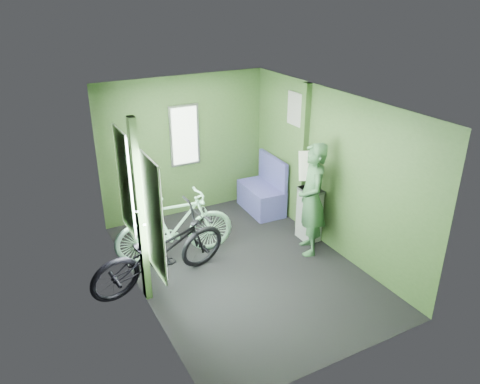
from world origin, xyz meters
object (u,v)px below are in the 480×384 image
object	(u,v)px
bench_seat	(263,195)
passenger	(312,199)
waste_box	(309,214)
bicycle_mint	(177,257)
bicycle_black	(164,284)

from	to	relation	value
bench_seat	passenger	bearing A→B (deg)	-90.55
waste_box	bench_seat	size ratio (longest dim) A/B	0.87
bicycle_mint	passenger	bearing A→B (deg)	-105.51
bicycle_mint	waste_box	size ratio (longest dim) A/B	2.04
passenger	bicycle_black	bearing A→B (deg)	-71.91
waste_box	passenger	bearing A→B (deg)	-124.65
bicycle_black	bench_seat	world-z (taller)	bench_seat
waste_box	bench_seat	bearing A→B (deg)	95.57
waste_box	bicycle_mint	bearing A→B (deg)	167.59
bicycle_black	passenger	distance (m)	2.32
bicycle_mint	waste_box	world-z (taller)	waste_box
bicycle_mint	passenger	distance (m)	2.09
bicycle_black	bicycle_mint	distance (m)	0.64
bicycle_mint	passenger	size ratio (longest dim) A/B	1.03
waste_box	bench_seat	xyz separation A→B (m)	(-0.11, 1.17, -0.13)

